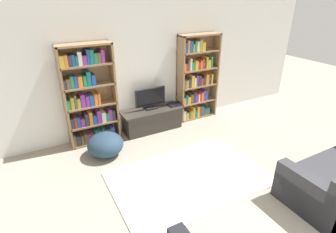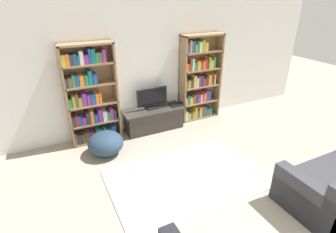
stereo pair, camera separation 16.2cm
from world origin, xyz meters
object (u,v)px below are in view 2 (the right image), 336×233
(bookshelf_right, at_px, (198,80))
(beanbag_ottoman, at_px, (106,143))
(television, at_px, (152,98))
(laptop, at_px, (177,104))
(tv_stand, at_px, (154,119))
(bookshelf_left, at_px, (90,97))

(bookshelf_right, bearing_deg, beanbag_ottoman, -165.46)
(bookshelf_right, bearing_deg, television, -177.01)
(laptop, bearing_deg, television, 172.73)
(tv_stand, bearing_deg, bookshelf_left, 174.78)
(television, height_order, beanbag_ottoman, television)
(laptop, bearing_deg, bookshelf_left, 175.85)
(television, xyz_separation_m, laptop, (0.55, -0.07, -0.23))
(television, bearing_deg, tv_stand, -90.00)
(beanbag_ottoman, bearing_deg, television, 24.96)
(laptop, bearing_deg, beanbag_ottoman, -164.58)
(tv_stand, distance_m, laptop, 0.60)
(bookshelf_left, height_order, tv_stand, bookshelf_left)
(bookshelf_left, xyz_separation_m, laptop, (1.79, -0.13, -0.43))
(bookshelf_right, xyz_separation_m, beanbag_ottoman, (-2.33, -0.60, -0.71))
(bookshelf_right, distance_m, tv_stand, 1.35)
(tv_stand, height_order, television, television)
(bookshelf_right, xyz_separation_m, tv_stand, (-1.16, -0.11, -0.68))
(television, relative_size, beanbag_ottoman, 1.04)
(bookshelf_left, bearing_deg, tv_stand, -5.22)
(bookshelf_left, bearing_deg, bookshelf_right, 0.02)
(tv_stand, relative_size, laptop, 4.20)
(bookshelf_left, distance_m, beanbag_ottoman, 0.93)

